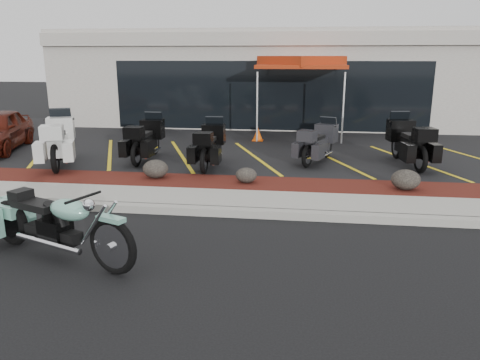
# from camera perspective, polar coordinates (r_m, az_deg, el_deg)

# --- Properties ---
(ground) EXTENTS (90.00, 90.00, 0.00)m
(ground) POSITION_cam_1_polar(r_m,az_deg,el_deg) (8.22, -2.03, -6.42)
(ground) COLOR black
(ground) RESTS_ON ground
(curb) EXTENTS (24.00, 0.25, 0.15)m
(curb) POSITION_cam_1_polar(r_m,az_deg,el_deg) (9.03, -1.08, -3.92)
(curb) COLOR gray
(curb) RESTS_ON ground
(sidewalk) EXTENTS (24.00, 1.20, 0.15)m
(sidewalk) POSITION_cam_1_polar(r_m,az_deg,el_deg) (9.68, -0.46, -2.59)
(sidewalk) COLOR gray
(sidewalk) RESTS_ON ground
(mulch_bed) EXTENTS (24.00, 1.20, 0.16)m
(mulch_bed) POSITION_cam_1_polar(r_m,az_deg,el_deg) (10.82, 0.42, -0.67)
(mulch_bed) COLOR #390F0C
(mulch_bed) RESTS_ON ground
(upper_lot) EXTENTS (26.00, 9.60, 0.15)m
(upper_lot) POSITION_cam_1_polar(r_m,az_deg,el_deg) (16.06, 2.83, 4.45)
(upper_lot) COLOR black
(upper_lot) RESTS_ON ground
(dealership_building) EXTENTS (18.00, 8.16, 4.00)m
(dealership_building) POSITION_cam_1_polar(r_m,az_deg,el_deg) (22.07, 4.30, 12.33)
(dealership_building) COLOR gray
(dealership_building) RESTS_ON ground
(boulder_left) EXTENTS (0.61, 0.51, 0.44)m
(boulder_left) POSITION_cam_1_polar(r_m,az_deg,el_deg) (11.33, -10.26, 1.35)
(boulder_left) COLOR black
(boulder_left) RESTS_ON mulch_bed
(boulder_mid) EXTENTS (0.49, 0.41, 0.35)m
(boulder_mid) POSITION_cam_1_polar(r_m,az_deg,el_deg) (10.73, 0.77, 0.60)
(boulder_mid) COLOR black
(boulder_mid) RESTS_ON mulch_bed
(boulder_right) EXTENTS (0.63, 0.52, 0.44)m
(boulder_right) POSITION_cam_1_polar(r_m,az_deg,el_deg) (10.78, 19.55, 0.05)
(boulder_right) COLOR black
(boulder_right) RESTS_ON mulch_bed
(hero_cruiser) EXTENTS (3.22, 1.91, 1.11)m
(hero_cruiser) POSITION_cam_1_polar(r_m,az_deg,el_deg) (6.74, -15.31, -6.81)
(hero_cruiser) COLOR #71B09A
(hero_cruiser) RESTS_ON ground
(touring_white) EXTENTS (1.78, 2.64, 1.44)m
(touring_white) POSITION_cam_1_polar(r_m,az_deg,el_deg) (14.12, -20.87, 5.31)
(touring_white) COLOR silver
(touring_white) RESTS_ON upper_lot
(touring_black_front) EXTENTS (0.84, 2.19, 1.27)m
(touring_black_front) POSITION_cam_1_polar(r_m,az_deg,el_deg) (14.00, -10.42, 5.62)
(touring_black_front) COLOR black
(touring_black_front) RESTS_ON upper_lot
(touring_black_mid) EXTENTS (0.84, 2.13, 1.24)m
(touring_black_mid) POSITION_cam_1_polar(r_m,az_deg,el_deg) (13.02, -3.11, 5.08)
(touring_black_mid) COLOR black
(touring_black_mid) RESTS_ON upper_lot
(touring_grey) EXTENTS (1.49, 2.16, 1.17)m
(touring_grey) POSITION_cam_1_polar(r_m,az_deg,el_deg) (13.62, 10.61, 5.15)
(touring_grey) COLOR #29292D
(touring_grey) RESTS_ON upper_lot
(touring_black_rear) EXTENTS (1.24, 2.44, 1.36)m
(touring_black_rear) POSITION_cam_1_polar(r_m,az_deg,el_deg) (13.92, 18.71, 5.21)
(touring_black_rear) COLOR black
(touring_black_rear) RESTS_ON upper_lot
(traffic_cone) EXTENTS (0.38, 0.38, 0.46)m
(traffic_cone) POSITION_cam_1_polar(r_m,az_deg,el_deg) (16.17, 2.18, 5.62)
(traffic_cone) COLOR #E55007
(traffic_cone) RESTS_ON upper_lot
(popup_canopy) EXTENTS (3.80, 3.80, 2.83)m
(popup_canopy) POSITION_cam_1_polar(r_m,az_deg,el_deg) (17.13, 7.49, 13.90)
(popup_canopy) COLOR silver
(popup_canopy) RESTS_ON upper_lot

